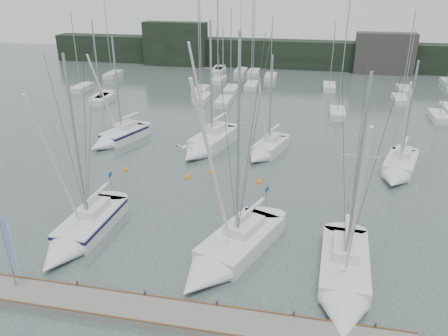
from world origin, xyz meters
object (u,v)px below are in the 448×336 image
(buoy_a, at_px, (188,178))
(sailboat_near_center, at_px, (223,257))
(sailboat_mid_a, at_px, (116,138))
(sailboat_mid_c, at_px, (265,151))
(sailboat_near_left, at_px, (79,234))
(buoy_c, at_px, (126,170))
(sailboat_mid_b, at_px, (206,145))
(buoy_b, at_px, (259,182))
(sailboat_near_right, at_px, (344,285))
(buoy_d, at_px, (212,172))
(dock_banner, at_px, (8,246))
(sailboat_mid_e, at_px, (398,170))

(buoy_a, bearing_deg, sailboat_near_center, -64.30)
(sailboat_mid_a, height_order, buoy_a, sailboat_mid_a)
(sailboat_near_center, xyz_separation_m, sailboat_mid_c, (0.52, 17.83, 0.00))
(sailboat_near_left, relative_size, buoy_c, 25.04)
(sailboat_mid_b, bearing_deg, buoy_c, -120.34)
(sailboat_near_left, height_order, buoy_c, sailboat_near_left)
(buoy_b, bearing_deg, sailboat_near_right, -63.89)
(sailboat_near_left, xyz_separation_m, sailboat_near_center, (9.90, -0.51, -0.02))
(sailboat_near_center, height_order, sailboat_mid_a, sailboat_near_center)
(buoy_d, bearing_deg, sailboat_mid_c, 48.84)
(sailboat_mid_c, relative_size, buoy_d, 18.77)
(sailboat_mid_b, xyz_separation_m, buoy_c, (-6.07, -6.00, -0.63))
(buoy_b, xyz_separation_m, buoy_c, (-12.21, 0.10, 0.00))
(sailboat_mid_a, xyz_separation_m, dock_banner, (4.54, -23.09, 2.55))
(sailboat_near_center, distance_m, sailboat_near_right, 7.24)
(sailboat_near_center, distance_m, buoy_d, 13.55)
(sailboat_near_left, height_order, sailboat_mid_c, sailboat_near_left)
(dock_banner, xyz_separation_m, buoy_d, (6.97, 17.93, -3.14))
(sailboat_mid_b, xyz_separation_m, sailboat_mid_e, (17.94, -2.37, -0.08))
(sailboat_near_right, distance_m, buoy_c, 22.85)
(sailboat_mid_b, bearing_deg, sailboat_near_right, -41.83)
(sailboat_near_left, height_order, dock_banner, sailboat_near_left)
(sailboat_mid_c, relative_size, buoy_c, 19.73)
(sailboat_mid_a, relative_size, buoy_d, 21.09)
(sailboat_near_left, relative_size, buoy_b, 25.05)
(buoy_c, bearing_deg, sailboat_mid_a, 120.68)
(sailboat_near_right, bearing_deg, sailboat_near_left, 177.15)
(sailboat_mid_e, height_order, buoy_c, sailboat_mid_e)
(buoy_c, distance_m, buoy_d, 7.89)
(buoy_b, bearing_deg, sailboat_near_center, -93.40)
(sailboat_near_left, height_order, sailboat_mid_a, sailboat_near_left)
(buoy_a, distance_m, buoy_d, 2.39)
(sailboat_mid_e, bearing_deg, dock_banner, -121.60)
(sailboat_near_right, relative_size, sailboat_mid_a, 1.13)
(sailboat_near_right, xyz_separation_m, buoy_b, (-6.43, 13.11, -0.51))
(sailboat_mid_c, height_order, sailboat_mid_e, sailboat_mid_e)
(buoy_a, height_order, buoy_c, buoy_a)
(sailboat_mid_e, bearing_deg, sailboat_near_right, -90.80)
(buoy_b, relative_size, dock_banner, 0.11)
(buoy_a, distance_m, dock_banner, 17.49)
(sailboat_near_left, bearing_deg, sailboat_near_center, -0.26)
(sailboat_mid_e, distance_m, buoy_b, 12.40)
(sailboat_mid_e, bearing_deg, sailboat_near_center, -111.84)
(sailboat_near_left, distance_m, sailboat_near_right, 17.13)
(sailboat_near_right, height_order, sailboat_mid_e, sailboat_near_right)
(dock_banner, relative_size, buoy_d, 8.45)
(sailboat_mid_b, xyz_separation_m, buoy_d, (1.74, -4.93, -0.63))
(sailboat_near_left, bearing_deg, buoy_b, 49.64)
(sailboat_near_right, bearing_deg, buoy_b, 119.18)
(sailboat_mid_e, xyz_separation_m, dock_banner, (-23.17, -20.49, 2.58))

